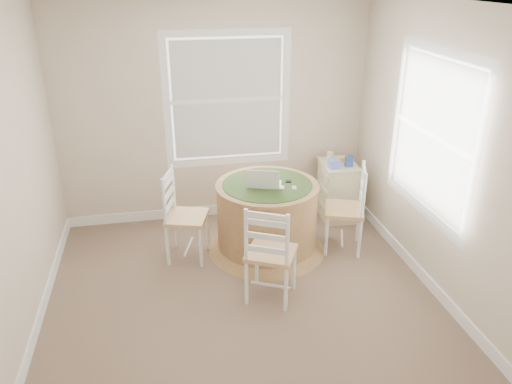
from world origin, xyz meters
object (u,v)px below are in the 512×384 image
object	(u,v)px
chair_right	(344,209)
corner_chest	(337,190)
round_table	(267,215)
laptop	(264,183)
chair_near	(271,252)
chair_left	(187,217)

from	to	relation	value
chair_right	corner_chest	distance (m)	0.78
corner_chest	round_table	bearing A→B (deg)	-146.62
laptop	chair_near	bearing A→B (deg)	101.30
round_table	chair_near	xyz separation A→B (m)	(-0.15, -0.85, 0.05)
corner_chest	chair_left	bearing A→B (deg)	-159.76
chair_near	chair_right	xyz separation A→B (m)	(0.97, 0.71, 0.00)
chair_near	laptop	distance (m)	0.89
corner_chest	chair_right	bearing A→B (deg)	-101.83
laptop	corner_chest	xyz separation A→B (m)	(1.05, 0.64, -0.45)
round_table	chair_left	bearing A→B (deg)	-169.08
chair_left	corner_chest	world-z (taller)	chair_left
chair_near	chair_right	world-z (taller)	same
round_table	corner_chest	xyz separation A→B (m)	(1.01, 0.60, -0.07)
chair_near	corner_chest	size ratio (longest dim) A/B	1.34
laptop	corner_chest	size ratio (longest dim) A/B	0.59
chair_left	laptop	bearing A→B (deg)	-76.24
chair_near	chair_right	bearing A→B (deg)	-116.41
chair_left	corner_chest	xyz separation A→B (m)	(1.85, 0.59, -0.12)
chair_left	chair_right	size ratio (longest dim) A/B	1.00
round_table	corner_chest	world-z (taller)	round_table
chair_left	corner_chest	size ratio (longest dim) A/B	1.34
chair_near	corner_chest	world-z (taller)	chair_near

